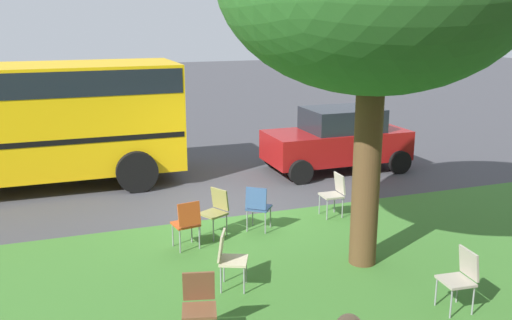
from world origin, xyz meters
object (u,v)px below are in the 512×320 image
Objects in this scene: chair_3 at (461,275)px; parked_car at (338,139)px; chair_5 at (229,256)px; chair_0 at (199,302)px; chair_1 at (258,205)px; chair_6 at (335,191)px; chair_4 at (187,221)px; chair_2 at (216,209)px.

chair_3 is 7.40m from parked_car.
chair_0 is at bearing 57.91° from chair_5.
chair_1 is at bearing -121.17° from chair_0.
chair_5 and chair_6 have the same top height.
chair_5 is (-0.76, -1.21, 0.00)m from chair_0.
chair_3 is 1.00× the size of chair_6.
chair_0 is 1.00× the size of chair_4.
chair_2 is at bearing -109.36° from chair_0.
chair_4 is at bearing 11.59° from chair_6.
chair_2 and chair_6 have the same top height.
chair_2 is at bearing -144.78° from chair_4.
parked_car reaches higher than chair_6.
chair_0 is at bearing 58.83° from chair_1.
chair_3 is 3.27m from chair_5.
chair_2 and chair_3 have the same top height.
chair_2 is at bearing -57.76° from chair_3.
chair_0 is 3.49m from chair_2.
parked_car reaches higher than chair_4.
chair_1 and chair_6 have the same top height.
chair_0 is 1.00× the size of chair_6.
chair_5 is at bearing 79.16° from chair_2.
chair_4 is 1.00× the size of chair_6.
chair_6 is 0.24× the size of parked_car.
chair_2 is at bearing 4.47° from chair_6.
chair_1 is 4.05m from chair_3.
chair_4 is (-0.51, -2.84, 0.00)m from chair_0.
chair_5 is at bearing 49.32° from parked_car.
chair_0 is at bearing 70.64° from chair_2.
chair_2 is 0.79m from chair_4.
parked_car is (-4.68, -5.44, 0.32)m from chair_5.
chair_0 is 2.89m from chair_4.
chair_1 is 0.24× the size of parked_car.
chair_3 is 1.00× the size of chair_5.
chair_4 is at bearing -100.22° from chair_0.
chair_0 is 1.00× the size of chair_3.
parked_car reaches higher than chair_2.
chair_5 is 7.19m from parked_car.
chair_1 is at bearing -164.68° from chair_4.
chair_1 is 1.00× the size of chair_6.
chair_4 is (3.04, -3.33, 0.00)m from chair_3.
chair_0 is at bearing 43.32° from chair_6.
chair_3 is at bearing 172.11° from chair_0.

